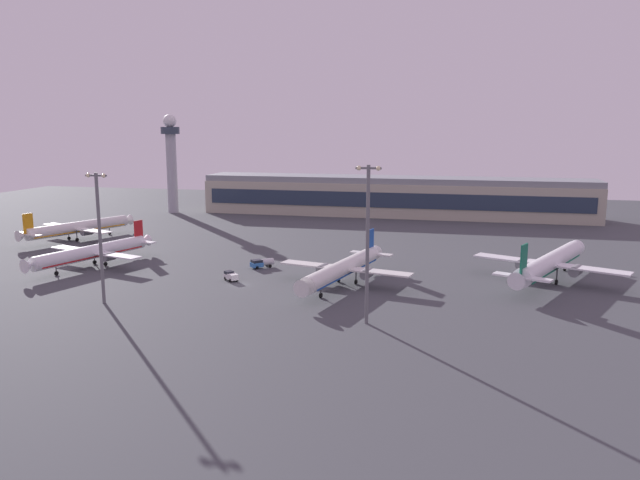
# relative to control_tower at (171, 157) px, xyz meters

# --- Properties ---
(ground_plane) EXTENTS (416.00, 416.00, 0.00)m
(ground_plane) POSITION_rel_control_tower_xyz_m (73.45, -112.79, -24.39)
(ground_plane) COLOR #424449
(terminal_building) EXTENTS (162.91, 22.40, 16.40)m
(terminal_building) POSITION_rel_control_tower_xyz_m (95.57, 13.45, -16.30)
(terminal_building) COLOR #B2AD99
(terminal_building) RESTS_ON ground
(control_tower) EXTENTS (8.00, 8.00, 42.45)m
(control_tower) POSITION_rel_control_tower_xyz_m (0.00, 0.00, 0.00)
(control_tower) COLOR #A8A8B2
(control_tower) RESTS_ON ground
(airplane_taxiway_distant) EXTENTS (33.15, 42.29, 10.95)m
(airplane_taxiway_distant) POSITION_rel_control_tower_xyz_m (97.43, -107.27, -20.25)
(airplane_taxiway_distant) COLOR silver
(airplane_taxiway_distant) RESTS_ON ground
(airplane_terminal_side) EXTENTS (31.24, 39.76, 10.42)m
(airplane_terminal_side) POSITION_rel_control_tower_xyz_m (27.85, -103.01, -20.45)
(airplane_terminal_side) COLOR white
(airplane_terminal_side) RESTS_ON ground
(airplane_far_stand) EXTENTS (35.49, 44.94, 12.17)m
(airplane_far_stand) POSITION_rel_control_tower_xyz_m (145.37, -92.26, -19.79)
(airplane_far_stand) COLOR white
(airplane_far_stand) RESTS_ON ground
(airplane_near_gate) EXTENTS (31.93, 40.50, 10.83)m
(airplane_near_gate) POSITION_rel_control_tower_xyz_m (-0.47, -68.65, -20.29)
(airplane_near_gate) COLOR silver
(airplane_near_gate) RESTS_ON ground
(fuel_truck) EXTENTS (5.99, 5.88, 2.35)m
(fuel_truck) POSITION_rel_control_tower_xyz_m (72.46, -94.32, -23.02)
(fuel_truck) COLOR #3372BF
(fuel_truck) RESTS_ON ground
(cargo_loader) EXTENTS (4.43, 4.17, 2.25)m
(cargo_loader) POSITION_rel_control_tower_xyz_m (69.62, -109.37, -23.21)
(cargo_loader) COLOR white
(cargo_loader) RESTS_ON ground
(apron_light_west) EXTENTS (4.80, 0.90, 30.28)m
(apron_light_west) POSITION_rel_control_tower_xyz_m (107.24, -134.88, -7.35)
(apron_light_west) COLOR slate
(apron_light_west) RESTS_ON ground
(apron_light_central) EXTENTS (4.80, 0.90, 27.87)m
(apron_light_central) POSITION_rel_control_tower_xyz_m (50.39, -133.97, -8.58)
(apron_light_central) COLOR slate
(apron_light_central) RESTS_ON ground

